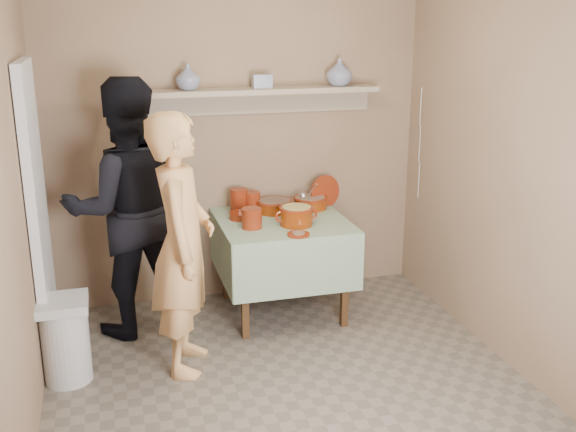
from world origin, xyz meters
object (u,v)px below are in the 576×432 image
object	(u,v)px
person_cook	(183,245)
trash_bin	(65,340)
serving_table	(282,234)
person_helper	(127,209)
cazuela_rice	(296,214)

from	to	relation	value
person_cook	trash_bin	size ratio (longest dim) A/B	3.05
serving_table	trash_bin	world-z (taller)	serving_table
person_helper	serving_table	world-z (taller)	person_helper
cazuela_rice	trash_bin	size ratio (longest dim) A/B	0.59
serving_table	cazuela_rice	size ratio (longest dim) A/B	2.95
cazuela_rice	trash_bin	world-z (taller)	cazuela_rice
person_cook	cazuela_rice	world-z (taller)	person_cook
person_cook	person_helper	distance (m)	0.73
person_cook	serving_table	xyz separation A→B (m)	(0.83, 0.66, -0.21)
person_helper	trash_bin	size ratio (longest dim) A/B	3.33
serving_table	person_cook	bearing A→B (deg)	-141.79
serving_table	cazuela_rice	xyz separation A→B (m)	(0.06, -0.17, 0.20)
person_cook	trash_bin	xyz separation A→B (m)	(-0.77, 0.01, -0.57)
person_helper	trash_bin	world-z (taller)	person_helper
serving_table	trash_bin	bearing A→B (deg)	-158.02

